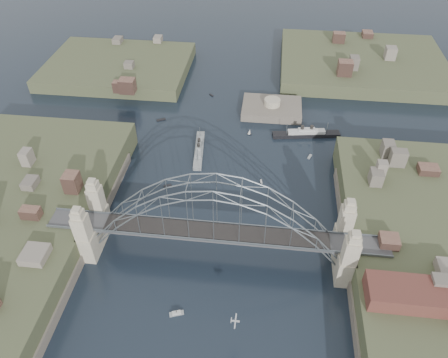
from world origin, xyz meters
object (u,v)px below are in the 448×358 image
naval_cruiser_near (199,150)px  fort_island (271,113)px  bridge (215,221)px  naval_cruiser_far (178,77)px  ocean_liner (306,134)px  wharf_shed (415,295)px

naval_cruiser_near → fort_island: bearing=50.1°
bridge → naval_cruiser_near: 45.17m
fort_island → naval_cruiser_near: 36.20m
naval_cruiser_far → bridge: bearing=-73.0°
bridge → ocean_liner: 61.85m
wharf_shed → ocean_liner: (-19.51, 69.63, -9.11)m
wharf_shed → naval_cruiser_near: wharf_shed is taller
bridge → wharf_shed: bridge is taller
bridge → wharf_shed: bearing=-17.7°
fort_island → naval_cruiser_near: size_ratio=1.09×
naval_cruiser_near → naval_cruiser_far: naval_cruiser_near is taller
wharf_shed → naval_cruiser_near: 79.34m
bridge → naval_cruiser_near: size_ratio=4.15×
bridge → wharf_shed: 46.23m
wharf_shed → ocean_liner: bearing=105.6°
bridge → naval_cruiser_far: (-28.14, 91.94, -11.59)m
bridge → naval_cruiser_far: bearing=107.0°
fort_island → ocean_liner: bearing=-49.0°
wharf_shed → naval_cruiser_far: size_ratio=1.43×
bridge → ocean_liner: bearing=66.2°
wharf_shed → naval_cruiser_far: wharf_shed is taller
bridge → naval_cruiser_far: size_ratio=6.00×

